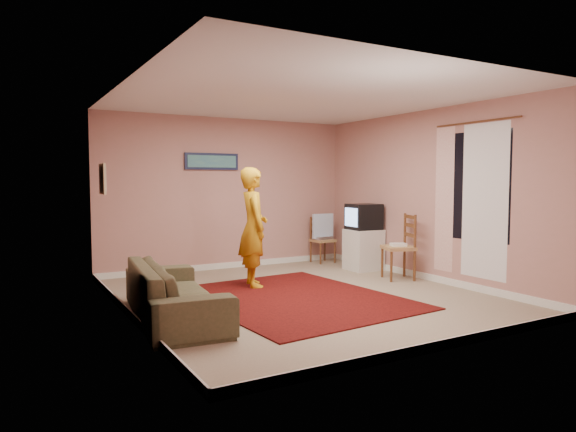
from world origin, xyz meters
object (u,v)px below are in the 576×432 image
chair_a (323,235)px  sofa (175,291)px  tv_cabinet (363,250)px  crt_tv (364,217)px  person (253,227)px  chair_b (398,240)px

chair_a → sofa: size_ratio=0.22×
tv_cabinet → crt_tv: (-0.01, 0.00, 0.56)m
tv_cabinet → crt_tv: size_ratio=1.29×
tv_cabinet → sofa: (-3.75, -1.46, -0.04)m
tv_cabinet → sofa: 4.02m
chair_a → sofa: (-3.57, -2.46, -0.21)m
crt_tv → person: 2.27m
tv_cabinet → person: (-2.25, -0.33, 0.51)m
chair_a → chair_b: size_ratio=0.80×
crt_tv → sofa: bearing=-155.2°
chair_a → person: bearing=-150.5°
crt_tv → sofa: size_ratio=0.26×
sofa → person: 1.96m
sofa → person: (1.50, 1.13, 0.55)m
tv_cabinet → chair_a: chair_a is taller
tv_cabinet → sofa: bearing=-158.7°
chair_a → chair_b: (0.12, -1.94, 0.10)m
chair_b → person: 2.28m
sofa → chair_b: bearing=-75.9°
crt_tv → chair_a: bearing=103.3°
tv_cabinet → chair_b: bearing=-93.4°
crt_tv → person: (-2.24, -0.33, -0.05)m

